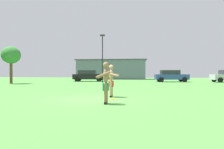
{
  "coord_description": "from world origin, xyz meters",
  "views": [
    {
      "loc": [
        2.09,
        -9.89,
        1.31
      ],
      "look_at": [
        0.77,
        1.09,
        1.18
      ],
      "focal_mm": 33.65,
      "sensor_mm": 36.0,
      "label": 1
    }
  ],
  "objects": [
    {
      "name": "car_blue_near_post",
      "position": [
        6.61,
        19.04,
        0.82
      ],
      "size": [
        4.42,
        2.28,
        1.58
      ],
      "color": "#2D478C",
      "rests_on": "ground_plane"
    },
    {
      "name": "lamp_post",
      "position": [
        -2.24,
        16.09,
        3.66
      ],
      "size": [
        0.6,
        0.24,
        6.01
      ],
      "color": "black",
      "rests_on": "ground_plane"
    },
    {
      "name": "ground_plane",
      "position": [
        0.0,
        0.0,
        0.0
      ],
      "size": [
        80.0,
        80.0,
        0.0
      ],
      "primitive_type": "plane",
      "color": "#4C8E3D"
    },
    {
      "name": "tree_left_field",
      "position": [
        -12.17,
        12.4,
        3.2
      ],
      "size": [
        2.12,
        2.12,
        4.23
      ],
      "color": "brown",
      "rests_on": "ground_plane"
    },
    {
      "name": "outbuilding_behind_lot",
      "position": [
        -2.72,
        29.46,
        1.83
      ],
      "size": [
        12.99,
        5.08,
        3.65
      ],
      "color": "slate",
      "rests_on": "ground_plane"
    },
    {
      "name": "car_black_mid_lot",
      "position": [
        -4.78,
        19.14,
        0.82
      ],
      "size": [
        4.46,
        2.37,
        1.58
      ],
      "color": "black",
      "rests_on": "ground_plane"
    },
    {
      "name": "frisbee",
      "position": [
        0.9,
        0.15,
        0.01
      ],
      "size": [
        0.29,
        0.29,
        0.03
      ],
      "primitive_type": "cylinder",
      "color": "yellow",
      "rests_on": "ground_plane"
    },
    {
      "name": "player_in_green",
      "position": [
        0.8,
        -1.34,
        0.91
      ],
      "size": [
        0.59,
        0.63,
        1.72
      ],
      "color": "black",
      "rests_on": "ground_plane"
    },
    {
      "name": "player_with_cap",
      "position": [
        0.74,
        1.09,
        0.94
      ],
      "size": [
        0.61,
        0.71,
        1.71
      ],
      "color": "black",
      "rests_on": "ground_plane"
    }
  ]
}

